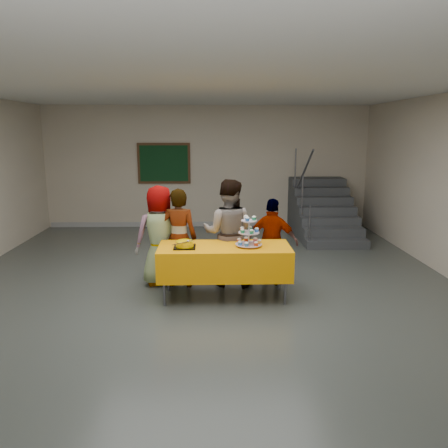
# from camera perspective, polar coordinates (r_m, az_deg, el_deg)

# --- Properties ---
(room_shell) EXTENTS (10.00, 10.04, 3.02)m
(room_shell) POSITION_cam_1_polar(r_m,az_deg,el_deg) (5.95, -2.75, 9.67)
(room_shell) COLOR #4C514C
(room_shell) RESTS_ON ground
(bake_table) EXTENTS (1.88, 0.78, 0.77)m
(bake_table) POSITION_cam_1_polar(r_m,az_deg,el_deg) (6.28, 0.05, -4.79)
(bake_table) COLOR #595960
(bake_table) RESTS_ON ground
(cupcake_stand) EXTENTS (0.38, 0.38, 0.44)m
(cupcake_stand) POSITION_cam_1_polar(r_m,az_deg,el_deg) (6.19, 3.26, -1.44)
(cupcake_stand) COLOR silver
(cupcake_stand) RESTS_ON bake_table
(bear_cake) EXTENTS (0.32, 0.36, 0.12)m
(bear_cake) POSITION_cam_1_polar(r_m,az_deg,el_deg) (6.16, -5.15, -2.56)
(bear_cake) COLOR black
(bear_cake) RESTS_ON bake_table
(schoolchild_a) EXTENTS (0.89, 0.72, 1.57)m
(schoolchild_a) POSITION_cam_1_polar(r_m,az_deg,el_deg) (6.87, -8.36, -1.48)
(schoolchild_a) COLOR slate
(schoolchild_a) RESTS_ON ground
(schoolchild_b) EXTENTS (0.59, 0.42, 1.54)m
(schoolchild_b) POSITION_cam_1_polar(r_m,az_deg,el_deg) (6.73, -5.92, -1.84)
(schoolchild_b) COLOR slate
(schoolchild_b) RESTS_ON ground
(schoolchild_c) EXTENTS (0.92, 0.79, 1.67)m
(schoolchild_c) POSITION_cam_1_polar(r_m,az_deg,el_deg) (6.75, 0.54, -1.16)
(schoolchild_c) COLOR slate
(schoolchild_c) RESTS_ON ground
(schoolchild_d) EXTENTS (0.86, 0.58, 1.36)m
(schoolchild_d) POSITION_cam_1_polar(r_m,az_deg,el_deg) (6.85, 6.36, -2.34)
(schoolchild_d) COLOR slate
(schoolchild_d) RESTS_ON ground
(staircase) EXTENTS (1.30, 2.40, 2.04)m
(staircase) POSITION_cam_1_polar(r_m,az_deg,el_deg) (10.55, 12.59, 1.42)
(staircase) COLOR #424447
(staircase) RESTS_ON ground
(noticeboard) EXTENTS (1.30, 0.05, 1.00)m
(noticeboard) POSITION_cam_1_polar(r_m,az_deg,el_deg) (10.98, -7.85, 7.85)
(noticeboard) COLOR #472B16
(noticeboard) RESTS_ON ground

